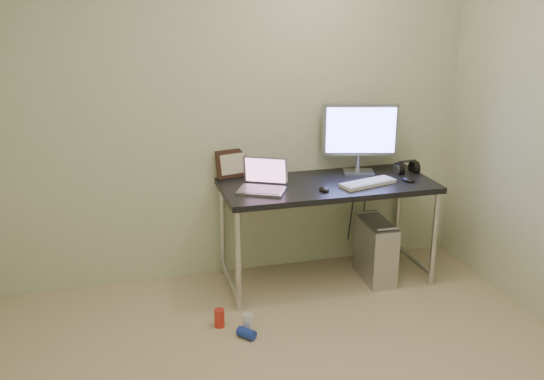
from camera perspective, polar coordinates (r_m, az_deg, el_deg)
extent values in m
cube|color=beige|center=(4.31, -3.74, 7.68)|extent=(3.50, 0.02, 2.50)
cube|color=black|center=(4.29, 5.25, 0.43)|extent=(1.50, 0.66, 0.04)
cylinder|color=silver|center=(3.98, -3.19, -6.76)|extent=(0.04, 0.04, 0.71)
cylinder|color=silver|center=(4.51, -4.71, -3.74)|extent=(0.04, 0.04, 0.71)
cylinder|color=silver|center=(4.47, 15.03, -4.54)|extent=(0.04, 0.04, 0.71)
cylinder|color=silver|center=(4.94, 11.76, -2.08)|extent=(0.04, 0.04, 0.71)
cylinder|color=silver|center=(4.36, -3.92, -8.48)|extent=(0.04, 0.58, 0.04)
cylinder|color=silver|center=(4.80, 13.07, -6.31)|extent=(0.04, 0.58, 0.04)
cube|color=silver|center=(4.53, 9.71, -5.64)|extent=(0.20, 0.43, 0.44)
cylinder|color=#A6A8AD|center=(4.30, 10.85, -3.62)|extent=(0.16, 0.03, 0.02)
cylinder|color=#A6A8AD|center=(4.59, 8.96, -2.05)|extent=(0.16, 0.03, 0.02)
cylinder|color=black|center=(4.75, 7.50, -2.07)|extent=(0.01, 0.16, 0.69)
cylinder|color=black|center=(4.78, 8.58, -2.28)|extent=(0.02, 0.11, 0.71)
cylinder|color=red|center=(3.95, -4.97, -11.92)|extent=(0.08, 0.08, 0.12)
cylinder|color=silver|center=(3.87, -2.27, -12.44)|extent=(0.09, 0.09, 0.12)
cylinder|color=#1B32A0|center=(3.83, -2.41, -13.33)|extent=(0.12, 0.13, 0.06)
cube|color=#A6A8AD|center=(4.08, -0.99, -0.04)|extent=(0.37, 0.33, 0.02)
cube|color=gray|center=(4.07, -0.99, 0.08)|extent=(0.32, 0.28, 0.00)
cube|color=#9D9DA5|center=(4.16, -0.62, 1.86)|extent=(0.29, 0.18, 0.20)
cube|color=#7A4B69|center=(4.15, -0.59, 1.83)|extent=(0.26, 0.16, 0.17)
cube|color=#A6A8AD|center=(4.54, 8.13, 1.69)|extent=(0.25, 0.21, 0.02)
cylinder|color=#A6A8AD|center=(4.54, 8.07, 2.58)|extent=(0.04, 0.04, 0.12)
cube|color=#A6A8AD|center=(4.47, 8.26, 5.63)|extent=(0.54, 0.17, 0.38)
cube|color=#6774FF|center=(4.45, 8.37, 5.57)|extent=(0.49, 0.13, 0.33)
cube|color=silver|center=(4.27, 9.01, 0.65)|extent=(0.43, 0.24, 0.02)
ellipsoid|color=black|center=(4.40, 12.69, 1.04)|extent=(0.09, 0.12, 0.04)
ellipsoid|color=black|center=(4.11, 4.92, 0.18)|extent=(0.06, 0.10, 0.03)
cylinder|color=black|center=(4.58, 11.85, 1.92)|extent=(0.05, 0.11, 0.11)
cylinder|color=black|center=(4.64, 13.27, 2.02)|extent=(0.05, 0.11, 0.11)
cube|color=black|center=(4.60, 12.61, 2.66)|extent=(0.14, 0.03, 0.01)
cube|color=black|center=(4.38, -3.68, 2.51)|extent=(0.27, 0.13, 0.21)
cylinder|color=silver|center=(4.42, -0.80, 1.94)|extent=(0.01, 0.01, 0.09)
cylinder|color=silver|center=(4.40, -0.80, 2.66)|extent=(0.05, 0.04, 0.04)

